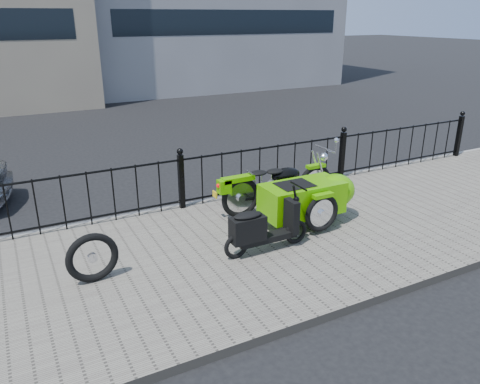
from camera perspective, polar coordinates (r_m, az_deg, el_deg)
ground at (r=7.25m, az=-3.28°, el=-6.27°), size 120.00×120.00×0.00m
sidewalk at (r=6.82m, az=-1.53°, el=-7.53°), size 30.00×3.80×0.12m
curb at (r=8.44m, az=-7.34°, el=-1.92°), size 30.00×0.10×0.12m
iron_fence at (r=8.12m, az=-7.16°, el=1.18°), size 14.11×0.11×1.08m
motorcycle_sidecar at (r=7.62m, az=8.08°, el=-0.16°), size 2.28×1.48×0.98m
scooter at (r=6.59m, az=2.64°, el=-4.53°), size 1.36×0.40×0.92m
spare_tire at (r=6.18m, az=-17.54°, el=-7.65°), size 0.67×0.14×0.66m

